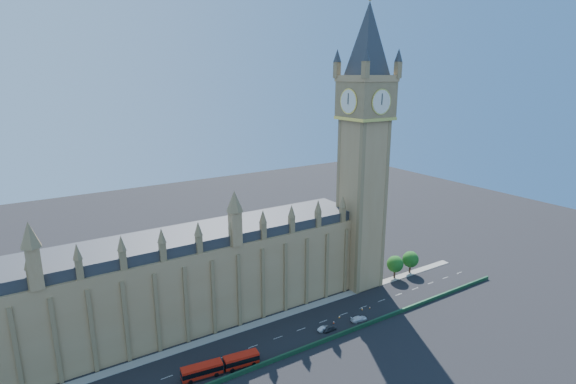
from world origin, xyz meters
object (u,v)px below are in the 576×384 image
car_white (359,319)px  car_silver (324,329)px  car_grey (329,328)px  red_bus (221,366)px

car_white → car_silver: bearing=91.3°
car_grey → car_silver: 1.54m
car_white → car_grey: bearing=95.1°
red_bus → car_silver: bearing=9.4°
car_silver → car_white: size_ratio=0.78×
red_bus → car_white: bearing=7.1°
car_silver → car_white: (12.10, -1.41, 0.09)m
red_bus → car_grey: bearing=7.9°
red_bus → car_white: 45.19m
red_bus → car_white: red_bus is taller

